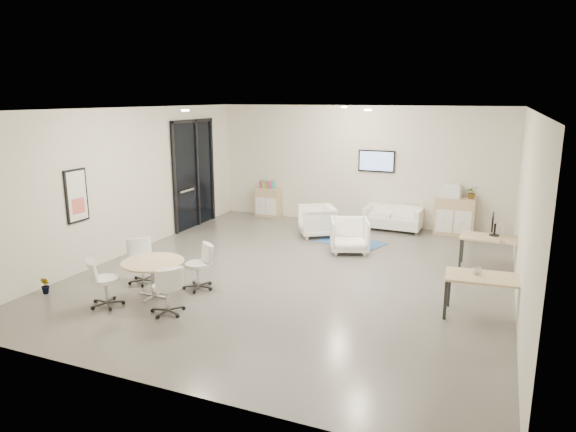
# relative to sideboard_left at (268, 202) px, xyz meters

# --- Properties ---
(room_shell) EXTENTS (9.60, 10.60, 4.80)m
(room_shell) POSITION_rel_sideboard_left_xyz_m (2.61, -4.28, 1.19)
(room_shell) COLOR #5C5854
(room_shell) RESTS_ON ground
(glass_door) EXTENTS (0.09, 1.90, 2.85)m
(glass_door) POSITION_rel_sideboard_left_xyz_m (-1.35, -1.77, 1.09)
(glass_door) COLOR black
(glass_door) RESTS_ON room_shell
(artwork) EXTENTS (0.05, 0.54, 1.04)m
(artwork) POSITION_rel_sideboard_left_xyz_m (-1.37, -5.88, 1.13)
(artwork) COLOR black
(artwork) RESTS_ON room_shell
(wall_tv) EXTENTS (0.98, 0.06, 0.58)m
(wall_tv) POSITION_rel_sideboard_left_xyz_m (3.11, 0.18, 1.34)
(wall_tv) COLOR black
(wall_tv) RESTS_ON room_shell
(ceiling_spots) EXTENTS (3.14, 4.14, 0.03)m
(ceiling_spots) POSITION_rel_sideboard_left_xyz_m (2.41, -3.45, 2.77)
(ceiling_spots) COLOR #FFEAC6
(ceiling_spots) RESTS_ON room_shell
(sideboard_left) EXTENTS (0.74, 0.38, 0.83)m
(sideboard_left) POSITION_rel_sideboard_left_xyz_m (0.00, 0.00, 0.00)
(sideboard_left) COLOR tan
(sideboard_left) RESTS_ON room_shell
(sideboard_right) EXTENTS (0.96, 0.46, 0.96)m
(sideboard_right) POSITION_rel_sideboard_left_xyz_m (5.20, -0.04, 0.07)
(sideboard_right) COLOR tan
(sideboard_right) RESTS_ON room_shell
(books) EXTENTS (0.43, 0.14, 0.22)m
(books) POSITION_rel_sideboard_left_xyz_m (-0.04, 0.00, 0.53)
(books) COLOR red
(books) RESTS_ON sideboard_left
(printer) EXTENTS (0.52, 0.45, 0.34)m
(printer) POSITION_rel_sideboard_left_xyz_m (5.08, -0.04, 0.71)
(printer) COLOR white
(printer) RESTS_ON sideboard_right
(loveseat) EXTENTS (1.47, 0.79, 0.54)m
(loveseat) POSITION_rel_sideboard_left_xyz_m (3.69, -0.15, -0.12)
(loveseat) COLOR white
(loveseat) RESTS_ON room_shell
(blue_rug) EXTENTS (1.72, 1.42, 0.01)m
(blue_rug) POSITION_rel_sideboard_left_xyz_m (3.00, -1.76, -0.41)
(blue_rug) COLOR #2F5791
(blue_rug) RESTS_ON room_shell
(armchair_left) EXTENTS (1.09, 1.11, 0.85)m
(armchair_left) POSITION_rel_sideboard_left_xyz_m (2.03, -1.51, 0.01)
(armchair_left) COLOR white
(armchair_left) RESTS_ON room_shell
(armchair_right) EXTENTS (1.04, 1.01, 0.85)m
(armchair_right) POSITION_rel_sideboard_left_xyz_m (3.17, -2.53, 0.01)
(armchair_right) COLOR white
(armchair_right) RESTS_ON room_shell
(desk_rear) EXTENTS (1.31, 0.69, 0.67)m
(desk_rear) POSITION_rel_sideboard_left_xyz_m (6.17, -2.57, 0.19)
(desk_rear) COLOR tan
(desk_rear) RESTS_ON room_shell
(desk_front) EXTENTS (1.38, 0.77, 0.69)m
(desk_front) POSITION_rel_sideboard_left_xyz_m (6.18, -5.14, 0.21)
(desk_front) COLOR tan
(desk_front) RESTS_ON room_shell
(monitor) EXTENTS (0.20, 0.50, 0.44)m
(monitor) POSITION_rel_sideboard_left_xyz_m (6.13, -2.42, 0.49)
(monitor) COLOR black
(monitor) RESTS_ON desk_rear
(round_table) EXTENTS (1.07, 1.07, 0.65)m
(round_table) POSITION_rel_sideboard_left_xyz_m (0.77, -6.42, 0.15)
(round_table) COLOR tan
(round_table) RESTS_ON room_shell
(meeting_chairs) EXTENTS (2.07, 2.07, 0.82)m
(meeting_chairs) POSITION_rel_sideboard_left_xyz_m (0.77, -6.42, -0.00)
(meeting_chairs) COLOR white
(meeting_chairs) RESTS_ON room_shell
(plant_cabinet) EXTENTS (0.32, 0.35, 0.24)m
(plant_cabinet) POSITION_rel_sideboard_left_xyz_m (5.57, -0.05, 0.67)
(plant_cabinet) COLOR #3F7F3F
(plant_cabinet) RESTS_ON sideboard_right
(plant_floor) EXTENTS (0.26, 0.35, 0.14)m
(plant_floor) POSITION_rel_sideboard_left_xyz_m (-1.09, -7.06, -0.34)
(plant_floor) COLOR #3F7F3F
(plant_floor) RESTS_ON room_shell
(cup) EXTENTS (0.16, 0.14, 0.14)m
(cup) POSITION_rel_sideboard_left_xyz_m (5.97, -5.09, 0.35)
(cup) COLOR white
(cup) RESTS_ON desk_front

